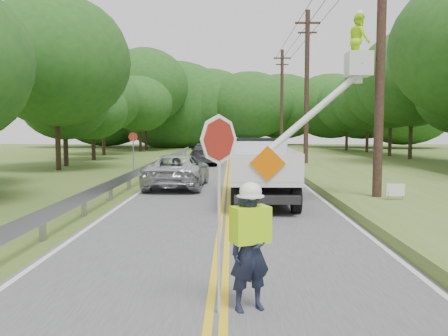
{
  "coord_description": "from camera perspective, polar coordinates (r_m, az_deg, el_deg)",
  "views": [
    {
      "loc": [
        0.2,
        -6.47,
        2.56
      ],
      "look_at": [
        0.0,
        6.0,
        1.5
      ],
      "focal_mm": 37.73,
      "sensor_mm": 36.0,
      "label": 1
    }
  ],
  "objects": [
    {
      "name": "ground",
      "position": [
        6.96,
        -0.84,
        -16.7
      ],
      "size": [
        140.0,
        140.0,
        0.0
      ],
      "primitive_type": "plane",
      "color": "#3C4F1A",
      "rests_on": "ground"
    },
    {
      "name": "road",
      "position": [
        20.63,
        0.36,
        -2.25
      ],
      "size": [
        7.2,
        96.0,
        0.03
      ],
      "color": "#4B4A4D",
      "rests_on": "ground"
    },
    {
      "name": "guardrail",
      "position": [
        21.88,
        -10.19,
        -0.49
      ],
      "size": [
        0.18,
        48.0,
        0.77
      ],
      "color": "gray",
      "rests_on": "ground"
    },
    {
      "name": "utility_poles",
      "position": [
        24.13,
        12.64,
        11.18
      ],
      "size": [
        1.6,
        43.3,
        10.0
      ],
      "color": "black",
      "rests_on": "ground"
    },
    {
      "name": "tall_grass_verge",
      "position": [
        21.74,
        19.44,
        -1.79
      ],
      "size": [
        7.0,
        96.0,
        0.3
      ],
      "primitive_type": "cube",
      "color": "#536725",
      "rests_on": "ground"
    },
    {
      "name": "treeline_left",
      "position": [
        37.86,
        -15.68,
        9.82
      ],
      "size": [
        10.69,
        56.76,
        11.88
      ],
      "color": "#332319",
      "rests_on": "ground"
    },
    {
      "name": "treeline_horizon",
      "position": [
        62.82,
        0.36,
        7.53
      ],
      "size": [
        55.34,
        14.38,
        11.86
      ],
      "color": "#1C4D1C",
      "rests_on": "ground"
    },
    {
      "name": "flagger",
      "position": [
        6.6,
        3.08,
        -8.89
      ],
      "size": [
        1.03,
        0.69,
        2.72
      ],
      "color": "#191E33",
      "rests_on": "road"
    },
    {
      "name": "bucket_truck",
      "position": [
        17.09,
        5.42,
        1.1
      ],
      "size": [
        4.51,
        6.22,
        6.18
      ],
      "color": "black",
      "rests_on": "road"
    },
    {
      "name": "suv_silver",
      "position": [
        20.3,
        -5.61,
        -0.33
      ],
      "size": [
        2.54,
        5.22,
        1.43
      ],
      "primitive_type": "imported",
      "rotation": [
        0.0,
        0.0,
        3.11
      ],
      "color": "#BABDC1",
      "rests_on": "road"
    },
    {
      "name": "suv_darkgrey",
      "position": [
        33.18,
        -2.24,
        1.76
      ],
      "size": [
        2.26,
        5.25,
        1.51
      ],
      "primitive_type": "imported",
      "rotation": [
        0.0,
        0.0,
        3.17
      ],
      "color": "#393B41",
      "rests_on": "road"
    },
    {
      "name": "stop_sign_permanent",
      "position": [
        25.29,
        -10.94,
        2.44
      ],
      "size": [
        0.49,
        0.13,
        2.34
      ],
      "color": "gray",
      "rests_on": "ground"
    },
    {
      "name": "yard_sign",
      "position": [
        15.79,
        20.08,
        -2.61
      ],
      "size": [
        0.56,
        0.05,
        0.82
      ],
      "color": "white",
      "rests_on": "ground"
    }
  ]
}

